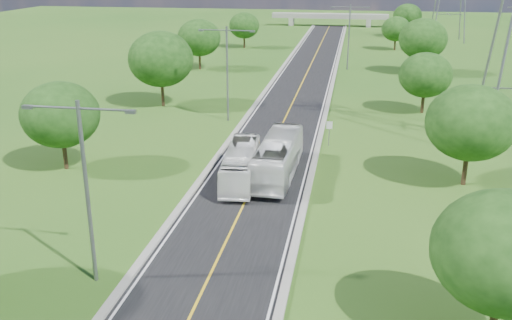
{
  "coord_description": "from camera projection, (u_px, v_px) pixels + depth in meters",
  "views": [
    {
      "loc": [
        7.22,
        -13.17,
        16.47
      ],
      "look_at": [
        0.66,
        24.46,
        3.0
      ],
      "focal_mm": 40.0,
      "sensor_mm": 36.0,
      "label": 1
    }
  ],
  "objects": [
    {
      "name": "ground",
      "position": [
        298.0,
        93.0,
        74.63
      ],
      "size": [
        260.0,
        260.0,
        0.0
      ],
      "primitive_type": "plane",
      "color": "#255618",
      "rests_on": "ground"
    },
    {
      "name": "road",
      "position": [
        302.0,
        83.0,
        80.19
      ],
      "size": [
        8.0,
        150.0,
        0.06
      ],
      "primitive_type": "cube",
      "color": "black",
      "rests_on": "ground"
    },
    {
      "name": "curb_left",
      "position": [
        272.0,
        81.0,
        80.85
      ],
      "size": [
        0.5,
        150.0,
        0.22
      ],
      "primitive_type": "cube",
      "color": "gray",
      "rests_on": "ground"
    },
    {
      "name": "curb_right",
      "position": [
        332.0,
        84.0,
        79.48
      ],
      "size": [
        0.5,
        150.0,
        0.22
      ],
      "primitive_type": "cube",
      "color": "gray",
      "rests_on": "ground"
    },
    {
      "name": "speed_limit_sign",
      "position": [
        329.0,
        129.0,
        52.8
      ],
      "size": [
        0.55,
        0.09,
        2.4
      ],
      "color": "slate",
      "rests_on": "ground"
    },
    {
      "name": "overpass",
      "position": [
        330.0,
        17.0,
        148.15
      ],
      "size": [
        30.0,
        3.0,
        3.2
      ],
      "color": "gray",
      "rests_on": "ground"
    },
    {
      "name": "streetlight_near_left",
      "position": [
        86.0,
        178.0,
        29.03
      ],
      "size": [
        5.9,
        0.25,
        10.0
      ],
      "color": "slate",
      "rests_on": "ground"
    },
    {
      "name": "streetlight_mid_left",
      "position": [
        227.0,
        66.0,
        59.69
      ],
      "size": [
        5.9,
        0.25,
        10.0
      ],
      "color": "slate",
      "rests_on": "ground"
    },
    {
      "name": "streetlight_far_right",
      "position": [
        349.0,
        31.0,
        88.4
      ],
      "size": [
        5.9,
        0.25,
        10.0
      ],
      "color": "slate",
      "rests_on": "ground"
    },
    {
      "name": "tree_lb",
      "position": [
        60.0,
        115.0,
        45.95
      ],
      "size": [
        6.3,
        6.3,
        7.33
      ],
      "color": "black",
      "rests_on": "ground"
    },
    {
      "name": "tree_lc",
      "position": [
        161.0,
        59.0,
        65.91
      ],
      "size": [
        7.56,
        7.56,
        8.79
      ],
      "color": "black",
      "rests_on": "ground"
    },
    {
      "name": "tree_ld",
      "position": [
        199.0,
        38.0,
        88.74
      ],
      "size": [
        6.72,
        6.72,
        7.82
      ],
      "color": "black",
      "rests_on": "ground"
    },
    {
      "name": "tree_le",
      "position": [
        244.0,
        25.0,
        110.84
      ],
      "size": [
        5.88,
        5.88,
        6.84
      ],
      "color": "black",
      "rests_on": "ground"
    },
    {
      "name": "tree_ra",
      "position": [
        505.0,
        252.0,
        24.36
      ],
      "size": [
        6.3,
        6.3,
        7.33
      ],
      "color": "black",
      "rests_on": "ground"
    },
    {
      "name": "tree_rb",
      "position": [
        471.0,
        123.0,
        42.51
      ],
      "size": [
        6.72,
        6.72,
        7.82
      ],
      "color": "black",
      "rests_on": "ground"
    },
    {
      "name": "tree_rc",
      "position": [
        425.0,
        75.0,
        63.32
      ],
      "size": [
        5.88,
        5.88,
        6.84
      ],
      "color": "black",
      "rests_on": "ground"
    },
    {
      "name": "tree_rd",
      "position": [
        423.0,
        39.0,
        84.99
      ],
      "size": [
        7.14,
        7.14,
        8.3
      ],
      "color": "black",
      "rests_on": "ground"
    },
    {
      "name": "tree_re",
      "position": [
        396.0,
        29.0,
        108.1
      ],
      "size": [
        5.46,
        5.46,
        6.35
      ],
      "color": "black",
      "rests_on": "ground"
    },
    {
      "name": "tree_rf",
      "position": [
        407.0,
        16.0,
        125.91
      ],
      "size": [
        6.3,
        6.3,
        7.33
      ],
      "color": "black",
      "rests_on": "ground"
    },
    {
      "name": "bus_outbound",
      "position": [
        278.0,
        157.0,
        45.26
      ],
      "size": [
        2.93,
        11.35,
        3.14
      ],
      "primitive_type": "imported",
      "rotation": [
        0.0,
        0.0,
        3.12
      ],
      "color": "white",
      "rests_on": "road"
    },
    {
      "name": "bus_inbound",
      "position": [
        241.0,
        164.0,
        44.33
      ],
      "size": [
        3.1,
        9.84,
        2.7
      ],
      "primitive_type": "imported",
      "rotation": [
        0.0,
        0.0,
        0.09
      ],
      "color": "white",
      "rests_on": "road"
    }
  ]
}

